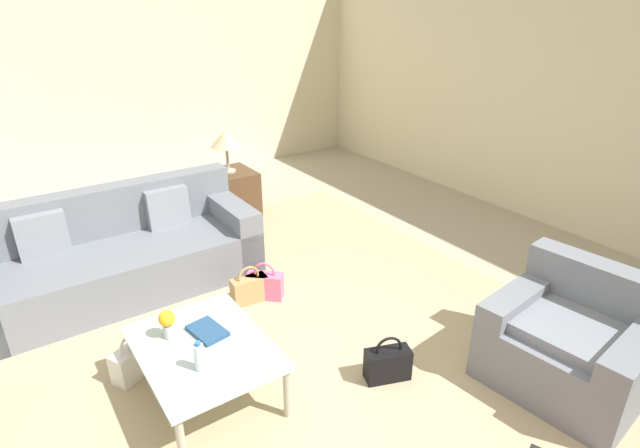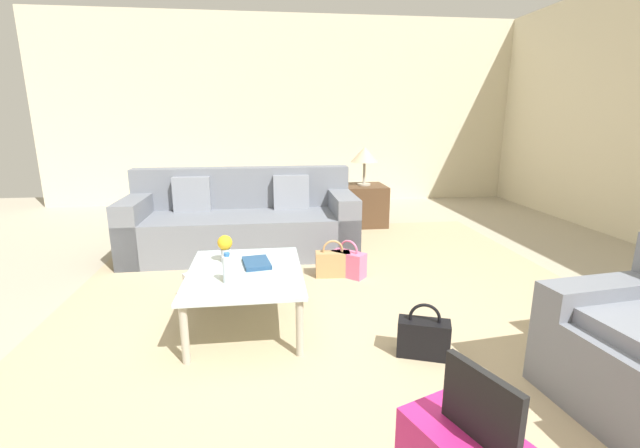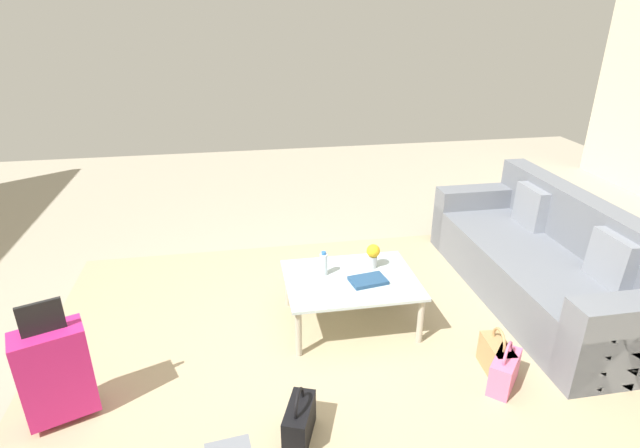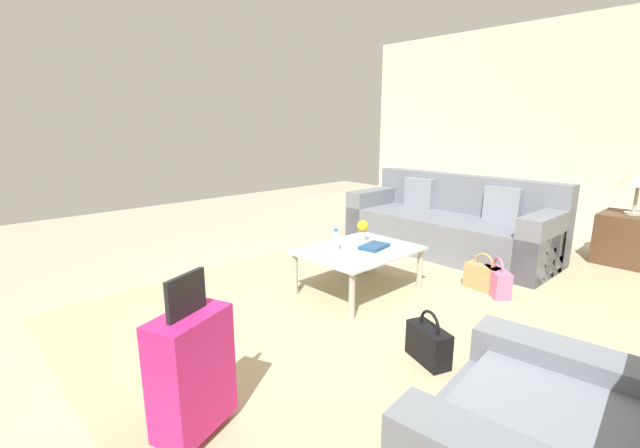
{
  "view_description": "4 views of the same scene",
  "coord_description": "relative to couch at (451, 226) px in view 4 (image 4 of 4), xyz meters",
  "views": [
    {
      "loc": [
        2.21,
        -1.37,
        2.49
      ],
      "look_at": [
        -0.42,
        0.44,
        1.04
      ],
      "focal_mm": 28.0,
      "sensor_mm": 36.0,
      "label": 1
    },
    {
      "loc": [
        2.49,
        -0.33,
        1.47
      ],
      "look_at": [
        -0.79,
        0.09,
        0.64
      ],
      "focal_mm": 24.0,
      "sensor_mm": 36.0,
      "label": 2
    },
    {
      "loc": [
        0.44,
        2.85,
        2.39
      ],
      "look_at": [
        -0.09,
        -0.15,
        1.06
      ],
      "focal_mm": 28.0,
      "sensor_mm": 36.0,
      "label": 3
    },
    {
      "loc": [
        2.42,
        1.98,
        1.52
      ],
      "look_at": [
        0.15,
        -0.43,
        0.75
      ],
      "focal_mm": 24.0,
      "sensor_mm": 36.0,
      "label": 4
    }
  ],
  "objects": [
    {
      "name": "area_rug",
      "position": [
        1.6,
        0.8,
        -0.31
      ],
      "size": [
        5.2,
        4.4,
        0.01
      ],
      "primitive_type": "cube",
      "color": "tan",
      "rests_on": "ground"
    },
    {
      "name": "side_table",
      "position": [
        -1.0,
        1.6,
        -0.03
      ],
      "size": [
        0.58,
        0.58,
        0.56
      ],
      "primitive_type": "cube",
      "color": "#513823",
      "rests_on": "ground"
    },
    {
      "name": "handbag_pink",
      "position": [
        0.94,
        1.02,
        -0.18
      ],
      "size": [
        0.32,
        0.33,
        0.36
      ],
      "color": "pink",
      "rests_on": "ground"
    },
    {
      "name": "ground_plane",
      "position": [
        2.2,
        0.6,
        -0.31
      ],
      "size": [
        12.0,
        12.0,
        0.0
      ],
      "primitive_type": "plane",
      "color": "#A89E89"
    },
    {
      "name": "suitcase_magenta",
      "position": [
        3.8,
        0.8,
        0.05
      ],
      "size": [
        0.45,
        0.35,
        0.85
      ],
      "color": "#D12375",
      "rests_on": "ground"
    },
    {
      "name": "flower_vase",
      "position": [
        1.58,
        -0.05,
        0.23
      ],
      "size": [
        0.11,
        0.11,
        0.21
      ],
      "color": "#B2B7BC",
      "rests_on": "coffee_table"
    },
    {
      "name": "handbag_black",
      "position": [
        2.37,
        1.22,
        -0.18
      ],
      "size": [
        0.24,
        0.35,
        0.36
      ],
      "color": "black",
      "rests_on": "ground"
    },
    {
      "name": "wall_left",
      "position": [
        -2.86,
        0.6,
        1.24
      ],
      "size": [
        0.12,
        8.0,
        3.1
      ],
      "primitive_type": "cube",
      "color": "beige",
      "rests_on": "ground"
    },
    {
      "name": "table_lamp",
      "position": [
        -1.0,
        1.6,
        0.65
      ],
      "size": [
        0.37,
        0.37,
        0.52
      ],
      "color": "#ADA899",
      "rests_on": "side_table"
    },
    {
      "name": "handbag_tan",
      "position": [
        0.92,
        0.87,
        -0.18
      ],
      "size": [
        0.16,
        0.33,
        0.36
      ],
      "color": "tan",
      "rests_on": "ground"
    },
    {
      "name": "water_bottle",
      "position": [
        2.0,
        -0.0,
        0.2
      ],
      "size": [
        0.06,
        0.06,
        0.2
      ],
      "color": "silver",
      "rests_on": "coffee_table"
    },
    {
      "name": "couch",
      "position": [
        0.0,
        0.0,
        0.0
      ],
      "size": [
        0.96,
        2.44,
        0.91
      ],
      "color": "slate",
      "rests_on": "ground"
    },
    {
      "name": "handbag_white",
      "position": [
        1.31,
        -0.26,
        -0.18
      ],
      "size": [
        0.27,
        0.35,
        0.36
      ],
      "color": "white",
      "rests_on": "ground"
    },
    {
      "name": "coffee_table",
      "position": [
        1.8,
        0.1,
        0.06
      ],
      "size": [
        1.04,
        0.8,
        0.41
      ],
      "color": "silver",
      "rests_on": "ground"
    },
    {
      "name": "coffee_table_book",
      "position": [
        1.68,
        0.18,
        0.12
      ],
      "size": [
        0.3,
        0.23,
        0.03
      ],
      "primitive_type": "cube",
      "rotation": [
        0.0,
        0.0,
        0.16
      ],
      "color": "navy",
      "rests_on": "coffee_table"
    }
  ]
}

